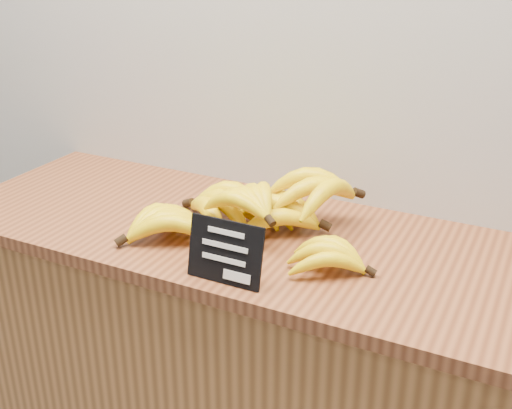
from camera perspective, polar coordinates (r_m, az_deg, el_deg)
The scene contains 4 objects.
counter at distance 1.69m, azimuth 0.79°, elevation -17.40°, with size 1.51×0.50×0.90m, color #AA6E36.
counter_top at distance 1.43m, azimuth 0.90°, elevation -3.15°, with size 1.52×0.54×0.03m, color brown.
chalkboard_sign at distance 1.21m, azimuth -2.77°, elevation -4.25°, with size 0.15×0.01×0.12m, color black.
banana_pile at distance 1.40m, azimuth 0.03°, elevation -0.70°, with size 0.58×0.38×0.12m.
Camera 1 is at (0.69, 1.60, 1.56)m, focal length 45.00 mm.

